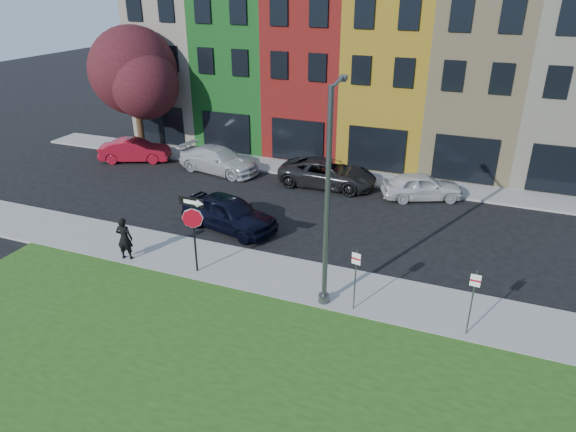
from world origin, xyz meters
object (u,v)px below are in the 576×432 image
at_px(stop_sign, 193,220).
at_px(man, 124,238).
at_px(sedan_near, 229,213).
at_px(street_lamp, 328,200).

bearing_deg(stop_sign, man, -175.24).
xyz_separation_m(stop_sign, man, (-3.23, -0.18, -1.33)).
height_order(stop_sign, sedan_near, stop_sign).
height_order(man, sedan_near, man).
height_order(sedan_near, street_lamp, street_lamp).
height_order(stop_sign, street_lamp, street_lamp).
bearing_deg(sedan_near, man, 162.64).
relative_size(man, street_lamp, 0.24).
xyz_separation_m(man, street_lamp, (8.55, 0.21, 2.95)).
bearing_deg(street_lamp, stop_sign, 173.96).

